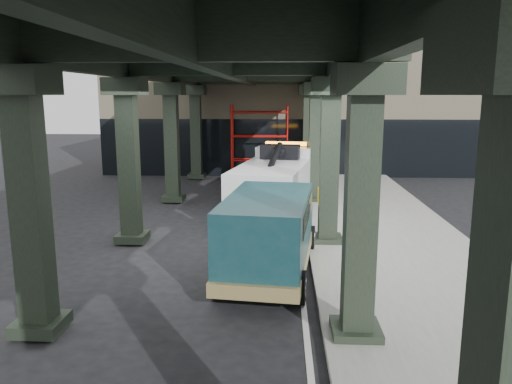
# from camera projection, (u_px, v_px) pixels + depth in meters

# --- Properties ---
(ground) EXTENTS (90.00, 90.00, 0.00)m
(ground) POSITION_uv_depth(u_px,v_px,m) (236.00, 266.00, 13.35)
(ground) COLOR black
(ground) RESTS_ON ground
(sidewalk) EXTENTS (5.00, 40.00, 0.15)m
(sidewalk) POSITION_uv_depth(u_px,v_px,m) (390.00, 244.00, 15.07)
(sidewalk) COLOR gray
(sidewalk) RESTS_ON ground
(lane_stripe) EXTENTS (0.12, 38.00, 0.01)m
(lane_stripe) POSITION_uv_depth(u_px,v_px,m) (297.00, 245.00, 15.22)
(lane_stripe) COLOR silver
(lane_stripe) RESTS_ON ground
(viaduct) EXTENTS (7.40, 32.00, 6.40)m
(viaduct) POSITION_uv_depth(u_px,v_px,m) (227.00, 61.00, 14.29)
(viaduct) COLOR black
(viaduct) RESTS_ON ground
(building) EXTENTS (22.00, 10.00, 8.00)m
(building) POSITION_uv_depth(u_px,v_px,m) (294.00, 103.00, 32.09)
(building) COLOR #C6B793
(building) RESTS_ON ground
(scaffolding) EXTENTS (3.08, 0.88, 4.00)m
(scaffolding) POSITION_uv_depth(u_px,v_px,m) (260.00, 139.00, 27.30)
(scaffolding) COLOR red
(scaffolding) RESTS_ON ground
(tow_truck) EXTENTS (3.51, 8.39, 2.68)m
(tow_truck) POSITION_uv_depth(u_px,v_px,m) (278.00, 177.00, 19.79)
(tow_truck) COLOR black
(tow_truck) RESTS_ON ground
(towed_van) EXTENTS (2.58, 5.39, 2.11)m
(towed_van) POSITION_uv_depth(u_px,v_px,m) (269.00, 232.00, 12.46)
(towed_van) COLOR #10353C
(towed_van) RESTS_ON ground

